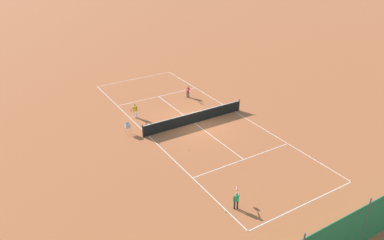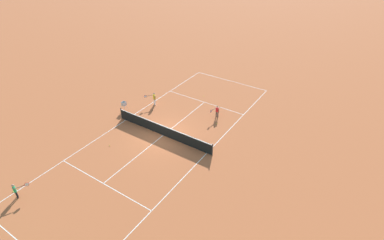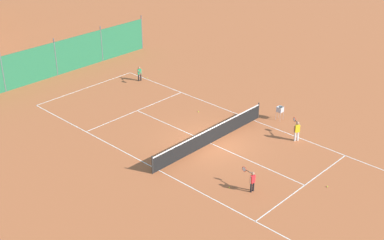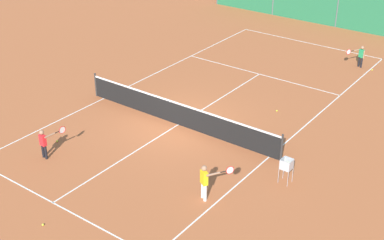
{
  "view_description": "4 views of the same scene",
  "coord_description": "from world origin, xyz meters",
  "px_view_note": "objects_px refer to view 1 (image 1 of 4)",
  "views": [
    {
      "loc": [
        14.26,
        22.92,
        13.89
      ],
      "look_at": [
        1.22,
        1.63,
        1.29
      ],
      "focal_mm": 35.0,
      "sensor_mm": 36.0,
      "label": 1
    },
    {
      "loc": [
        -12.63,
        15.01,
        14.28
      ],
      "look_at": [
        -1.89,
        -1.36,
        1.41
      ],
      "focal_mm": 28.0,
      "sensor_mm": 36.0,
      "label": 2
    },
    {
      "loc": [
        -20.42,
        -17.87,
        15.01
      ],
      "look_at": [
        0.2,
        1.66,
        0.86
      ],
      "focal_mm": 50.0,
      "sensor_mm": 36.0,
      "label": 3
    },
    {
      "loc": [
        11.51,
        -14.71,
        10.02
      ],
      "look_at": [
        1.45,
        -1.05,
        1.1
      ],
      "focal_mm": 50.0,
      "sensor_mm": 36.0,
      "label": 4
    }
  ],
  "objects_px": {
    "player_near_service": "(236,199)",
    "ball_hopper": "(128,126)",
    "tennis_ball_service_box": "(148,94)",
    "tennis_net": "(194,117)",
    "player_near_baseline": "(135,110)",
    "tennis_ball_by_net_right": "(188,150)",
    "player_far_service": "(188,91)",
    "tennis_ball_alley_right": "(199,99)",
    "tennis_ball_far_corner": "(225,211)"
  },
  "relations": [
    {
      "from": "player_near_service",
      "to": "ball_hopper",
      "type": "height_order",
      "value": "player_near_service"
    },
    {
      "from": "tennis_ball_service_box",
      "to": "tennis_net",
      "type": "bearing_deg",
      "value": 94.96
    },
    {
      "from": "tennis_net",
      "to": "player_near_service",
      "type": "bearing_deg",
      "value": 70.79
    },
    {
      "from": "player_near_service",
      "to": "player_near_baseline",
      "type": "xyz_separation_m",
      "value": [
        0.18,
        -13.51,
        0.08
      ]
    },
    {
      "from": "tennis_ball_by_net_right",
      "to": "tennis_net",
      "type": "bearing_deg",
      "value": -127.78
    },
    {
      "from": "tennis_net",
      "to": "player_far_service",
      "type": "distance_m",
      "value": 5.25
    },
    {
      "from": "tennis_ball_service_box",
      "to": "tennis_ball_by_net_right",
      "type": "relative_size",
      "value": 1.0
    },
    {
      "from": "tennis_net",
      "to": "player_far_service",
      "type": "relative_size",
      "value": 8.21
    },
    {
      "from": "tennis_net",
      "to": "tennis_ball_alley_right",
      "type": "height_order",
      "value": "tennis_net"
    },
    {
      "from": "tennis_net",
      "to": "tennis_ball_by_net_right",
      "type": "height_order",
      "value": "tennis_net"
    },
    {
      "from": "tennis_ball_far_corner",
      "to": "tennis_ball_alley_right",
      "type": "bearing_deg",
      "value": -116.92
    },
    {
      "from": "tennis_net",
      "to": "ball_hopper",
      "type": "bearing_deg",
      "value": -11.8
    },
    {
      "from": "tennis_ball_service_box",
      "to": "ball_hopper",
      "type": "xyz_separation_m",
      "value": [
        4.67,
        6.21,
        0.62
      ]
    },
    {
      "from": "tennis_net",
      "to": "player_near_service",
      "type": "relative_size",
      "value": 8.38
    },
    {
      "from": "tennis_net",
      "to": "ball_hopper",
      "type": "relative_size",
      "value": 10.31
    },
    {
      "from": "player_near_service",
      "to": "ball_hopper",
      "type": "bearing_deg",
      "value": -80.97
    },
    {
      "from": "tennis_ball_alley_right",
      "to": "tennis_ball_by_net_right",
      "type": "height_order",
      "value": "same"
    },
    {
      "from": "player_near_baseline",
      "to": "tennis_ball_service_box",
      "type": "xyz_separation_m",
      "value": [
        -3.07,
        -3.91,
        -0.69
      ]
    },
    {
      "from": "tennis_net",
      "to": "tennis_ball_alley_right",
      "type": "xyz_separation_m",
      "value": [
        -2.81,
        -3.78,
        -0.47
      ]
    },
    {
      "from": "tennis_ball_service_box",
      "to": "tennis_ball_alley_right",
      "type": "bearing_deg",
      "value": 134.29
    },
    {
      "from": "tennis_ball_alley_right",
      "to": "ball_hopper",
      "type": "bearing_deg",
      "value": 18.22
    },
    {
      "from": "tennis_ball_service_box",
      "to": "ball_hopper",
      "type": "relative_size",
      "value": 0.07
    },
    {
      "from": "tennis_net",
      "to": "tennis_ball_service_box",
      "type": "relative_size",
      "value": 139.09
    },
    {
      "from": "tennis_ball_far_corner",
      "to": "ball_hopper",
      "type": "distance_m",
      "value": 11.25
    },
    {
      "from": "player_near_service",
      "to": "player_near_baseline",
      "type": "bearing_deg",
      "value": -89.22
    },
    {
      "from": "player_far_service",
      "to": "ball_hopper",
      "type": "relative_size",
      "value": 1.26
    },
    {
      "from": "player_far_service",
      "to": "tennis_ball_service_box",
      "type": "height_order",
      "value": "player_far_service"
    },
    {
      "from": "tennis_ball_service_box",
      "to": "player_near_service",
      "type": "bearing_deg",
      "value": 80.59
    },
    {
      "from": "player_near_baseline",
      "to": "ball_hopper",
      "type": "bearing_deg",
      "value": 55.25
    },
    {
      "from": "tennis_ball_alley_right",
      "to": "tennis_ball_by_net_right",
      "type": "xyz_separation_m",
      "value": [
        5.41,
        7.12,
        0.0
      ]
    },
    {
      "from": "player_far_service",
      "to": "ball_hopper",
      "type": "bearing_deg",
      "value": 25.64
    },
    {
      "from": "ball_hopper",
      "to": "player_far_service",
      "type": "bearing_deg",
      "value": -154.36
    },
    {
      "from": "player_near_service",
      "to": "tennis_ball_service_box",
      "type": "distance_m",
      "value": 17.66
    },
    {
      "from": "player_far_service",
      "to": "ball_hopper",
      "type": "height_order",
      "value": "player_far_service"
    },
    {
      "from": "tennis_ball_alley_right",
      "to": "player_far_service",
      "type": "bearing_deg",
      "value": -59.92
    },
    {
      "from": "player_near_service",
      "to": "tennis_ball_by_net_right",
      "type": "bearing_deg",
      "value": -97.82
    },
    {
      "from": "player_far_service",
      "to": "tennis_ball_alley_right",
      "type": "relative_size",
      "value": 16.95
    },
    {
      "from": "tennis_ball_alley_right",
      "to": "tennis_ball_service_box",
      "type": "bearing_deg",
      "value": -45.71
    },
    {
      "from": "tennis_ball_by_net_right",
      "to": "player_near_baseline",
      "type": "bearing_deg",
      "value": -80.64
    },
    {
      "from": "tennis_ball_alley_right",
      "to": "tennis_ball_far_corner",
      "type": "distance_m",
      "value": 15.53
    },
    {
      "from": "player_near_baseline",
      "to": "tennis_ball_alley_right",
      "type": "height_order",
      "value": "player_near_baseline"
    },
    {
      "from": "player_near_service",
      "to": "tennis_ball_service_box",
      "type": "xyz_separation_m",
      "value": [
        -2.88,
        -17.42,
        -0.61
      ]
    },
    {
      "from": "tennis_ball_alley_right",
      "to": "tennis_ball_by_net_right",
      "type": "relative_size",
      "value": 1.0
    },
    {
      "from": "tennis_ball_by_net_right",
      "to": "tennis_ball_alley_right",
      "type": "bearing_deg",
      "value": -127.2
    },
    {
      "from": "player_near_baseline",
      "to": "ball_hopper",
      "type": "xyz_separation_m",
      "value": [
        1.6,
        2.3,
        -0.07
      ]
    },
    {
      "from": "player_near_baseline",
      "to": "tennis_ball_service_box",
      "type": "height_order",
      "value": "player_near_baseline"
    },
    {
      "from": "tennis_ball_by_net_right",
      "to": "ball_hopper",
      "type": "height_order",
      "value": "ball_hopper"
    },
    {
      "from": "player_far_service",
      "to": "tennis_ball_alley_right",
      "type": "xyz_separation_m",
      "value": [
        -0.55,
        0.96,
        -0.62
      ]
    },
    {
      "from": "tennis_net",
      "to": "player_near_baseline",
      "type": "height_order",
      "value": "player_near_baseline"
    },
    {
      "from": "player_far_service",
      "to": "ball_hopper",
      "type": "xyz_separation_m",
      "value": [
        7.56,
        3.63,
        -0.0
      ]
    }
  ]
}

